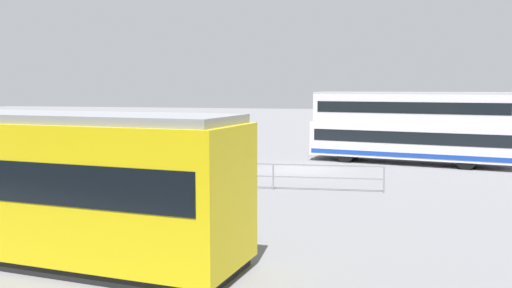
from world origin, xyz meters
name	(u,v)px	position (x,y,z in m)	size (l,w,h in m)	color
ground_plane	(299,169)	(0.00, 0.00, 0.00)	(160.00, 160.00, 0.00)	slate
double_decker_bus	(411,127)	(-5.55, -3.70, 2.00)	(11.10, 4.64, 3.91)	silver
pedestrian_near_railing	(222,166)	(2.16, 6.11, 0.97)	(0.42, 0.42, 1.69)	#33384C
pedestrian_railing	(273,172)	(0.08, 5.74, 0.75)	(8.86, 0.83, 1.08)	gray
info_sign	(177,144)	(4.36, 5.52, 1.76)	(1.00, 0.15, 2.58)	slate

